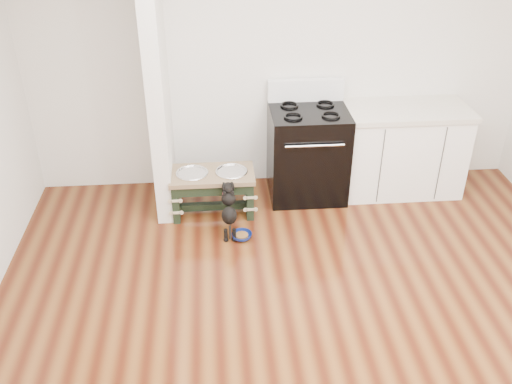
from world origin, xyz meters
TOP-DOWN VIEW (x-y plane):
  - ground at (0.00, 0.00)m, footprint 5.00×5.00m
  - room_shell at (0.00, 0.00)m, footprint 5.00×5.00m
  - partition_wall at (-1.18, 2.10)m, footprint 0.15×0.80m
  - oven_range at (0.25, 2.16)m, footprint 0.76×0.69m
  - cabinet_run at (1.23, 2.18)m, footprint 1.24×0.64m
  - dog_feeder at (-0.72, 1.86)m, footprint 0.81×0.43m
  - puppy at (-0.57, 1.49)m, footprint 0.14×0.41m
  - floor_bowl at (-0.46, 1.39)m, footprint 0.22×0.22m

SIDE VIEW (x-z plane):
  - ground at x=0.00m, z-range 0.00..0.00m
  - floor_bowl at x=-0.46m, z-range 0.00..0.06m
  - puppy at x=-0.57m, z-range 0.02..0.52m
  - dog_feeder at x=-0.72m, z-range 0.09..0.54m
  - cabinet_run at x=1.23m, z-range 0.00..0.91m
  - oven_range at x=0.25m, z-range -0.09..1.05m
  - partition_wall at x=-1.18m, z-range 0.00..2.70m
  - room_shell at x=0.00m, z-range -0.88..4.12m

